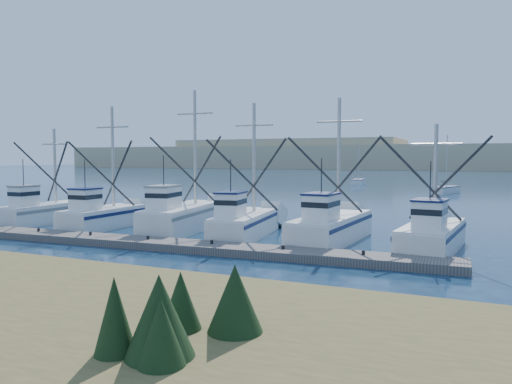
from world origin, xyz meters
TOP-DOWN VIEW (x-y plane):
  - ground at (0.00, 0.00)m, footprint 500.00×500.00m
  - floating_dock at (-5.78, 5.55)m, footprint 31.43×3.29m
  - dune_ridge at (0.00, 210.00)m, footprint 360.00×60.00m
  - trawler_fleet at (-5.28, 10.64)m, footprint 30.44×9.38m
  - sailboat_near at (6.18, 56.17)m, footprint 3.58×6.47m
  - sailboat_far at (-9.93, 74.14)m, footprint 2.05×5.60m

SIDE VIEW (x-z plane):
  - ground at x=0.00m, z-range 0.00..0.00m
  - floating_dock at x=-5.78m, z-range 0.00..0.42m
  - sailboat_near at x=6.18m, z-range -3.56..4.54m
  - sailboat_far at x=-9.93m, z-range -3.55..4.55m
  - trawler_fleet at x=-5.28m, z-range -3.89..5.79m
  - dune_ridge at x=0.00m, z-range 0.00..10.00m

